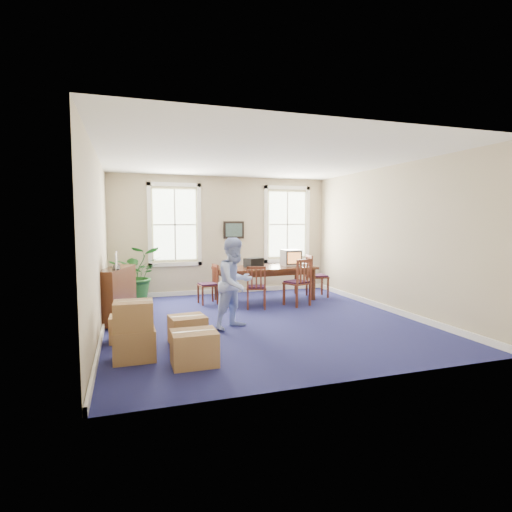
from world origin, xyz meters
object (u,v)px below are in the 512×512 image
object	(u,v)px
crt_tv	(291,258)
man	(235,283)
chair_near_left	(256,287)
potted_plant	(136,274)
credenza	(116,295)
conference_table	(265,283)
cardboard_boxes	(150,326)

from	to	relation	value
crt_tv	man	bearing A→B (deg)	-130.73
chair_near_left	potted_plant	world-z (taller)	potted_plant
crt_tv	man	distance (m)	3.21
potted_plant	credenza	bearing A→B (deg)	-102.95
conference_table	chair_near_left	distance (m)	0.99
chair_near_left	credenza	bearing A→B (deg)	22.05
conference_table	potted_plant	bearing A→B (deg)	162.97
potted_plant	crt_tv	bearing A→B (deg)	-9.70
man	potted_plant	bearing A→B (deg)	89.09
crt_tv	cardboard_boxes	bearing A→B (deg)	-135.75
man	credenza	world-z (taller)	man
credenza	crt_tv	bearing A→B (deg)	34.45
man	crt_tv	bearing A→B (deg)	18.00
man	credenza	size ratio (longest dim) A/B	1.27
conference_table	credenza	distance (m)	3.70
crt_tv	potted_plant	xyz separation A→B (m)	(-3.84, 0.66, -0.36)
credenza	chair_near_left	bearing A→B (deg)	24.16
crt_tv	cardboard_boxes	xyz separation A→B (m)	(-3.74, -3.51, -0.60)
cardboard_boxes	conference_table	bearing A→B (deg)	48.90
crt_tv	cardboard_boxes	size ratio (longest dim) A/B	0.31
man	cardboard_boxes	distance (m)	2.00
conference_table	potted_plant	size ratio (longest dim) A/B	1.79
conference_table	cardboard_boxes	bearing A→B (deg)	-135.20
conference_table	credenza	world-z (taller)	credenza
potted_plant	cardboard_boxes	xyz separation A→B (m)	(0.10, -4.16, -0.24)
crt_tv	potted_plant	world-z (taller)	potted_plant
chair_near_left	cardboard_boxes	world-z (taller)	chair_near_left
man	conference_table	bearing A→B (deg)	28.78
conference_table	cardboard_boxes	distance (m)	4.58
man	potted_plant	world-z (taller)	man
conference_table	man	world-z (taller)	man
credenza	cardboard_boxes	size ratio (longest dim) A/B	0.84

